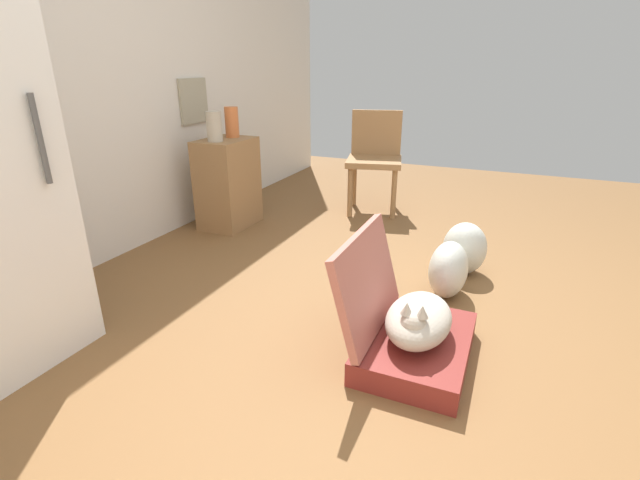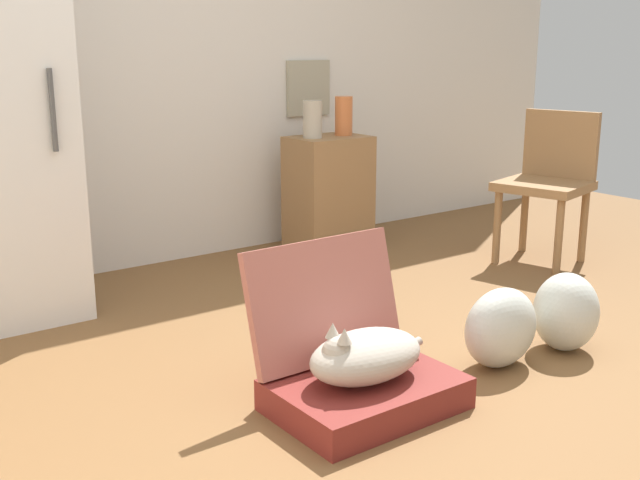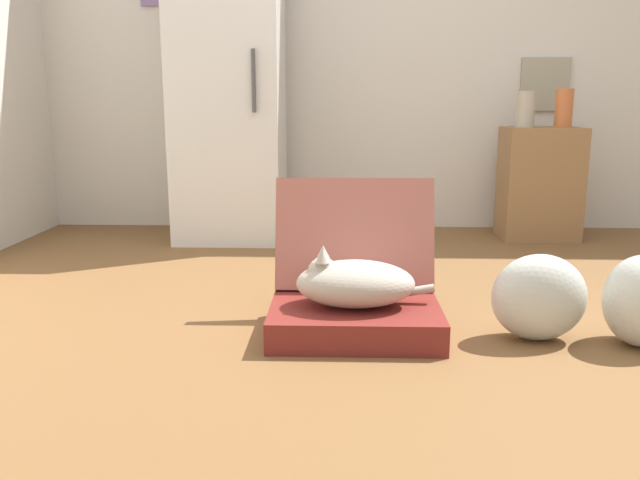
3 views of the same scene
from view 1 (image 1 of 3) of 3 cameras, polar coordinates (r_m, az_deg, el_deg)
name	(u,v)px [view 1 (image 1 of 3)]	position (r m, az deg, el deg)	size (l,w,h in m)	color
ground_plane	(439,323)	(2.46, 14.74, -10.04)	(7.68, 7.68, 0.00)	brown
wall_back	(76,54)	(3.27, -28.28, 19.89)	(6.40, 0.15, 2.60)	silver
suitcase_base	(416,347)	(2.15, 12.00, -13.00)	(0.63, 0.45, 0.11)	maroon
suitcase_lid	(368,282)	(2.05, 6.00, -5.24)	(0.63, 0.45, 0.04)	#B26356
cat	(418,320)	(2.06, 12.25, -9.75)	(0.52, 0.28, 0.23)	#B2A899
plastic_bag_white	(448,269)	(2.67, 15.82, -3.58)	(0.34, 0.21, 0.32)	silver
plastic_bag_clear	(465,248)	(2.99, 17.71, -0.99)	(0.27, 0.27, 0.33)	silver
side_table	(228,183)	(3.73, -11.48, 6.98)	(0.47, 0.34, 0.70)	olive
vase_tall	(214,127)	(3.56, -13.15, 13.71)	(0.11, 0.11, 0.22)	#B7AD99
vase_short	(232,122)	(3.75, -11.02, 14.35)	(0.11, 0.11, 0.23)	#CC6B38
chair	(375,156)	(4.08, 6.90, 10.43)	(0.54, 0.56, 0.87)	olive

